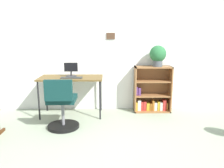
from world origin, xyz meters
The scene contains 8 objects.
ground_plane centered at (0.00, 0.00, 0.00)m, with size 6.24×6.24×0.00m, color #94A089.
wall_back centered at (0.00, 2.15, 1.28)m, with size 5.20×0.12×2.57m.
desk centered at (-0.61, 1.73, 0.69)m, with size 1.18×0.60×0.74m.
monitor centered at (-0.61, 1.80, 0.86)m, with size 0.25×0.20×0.26m.
keyboard centered at (-0.57, 1.61, 0.75)m, with size 0.39×0.13×0.02m, color #2C2F30.
office_chair centered at (-0.66, 1.04, 0.38)m, with size 0.52×0.55×0.86m.
bookshelf_low centered at (0.97, 1.95, 0.39)m, with size 0.73×0.30×0.91m.
potted_plant_on_shelf centered at (1.05, 1.90, 1.14)m, with size 0.32×0.32×0.41m.
Camera 1 is at (0.08, -2.44, 1.49)m, focal length 36.14 mm.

